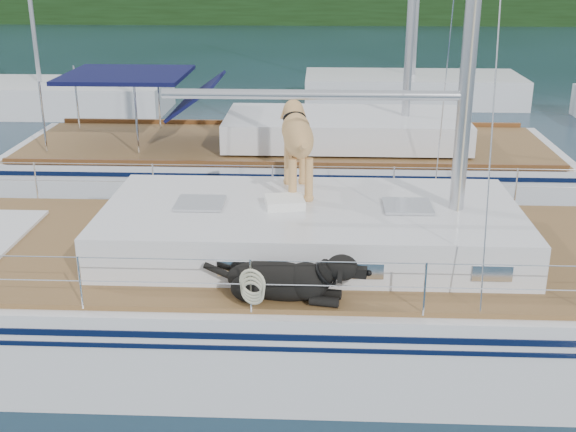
{
  "coord_description": "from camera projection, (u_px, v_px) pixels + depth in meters",
  "views": [
    {
      "loc": [
        0.89,
        -8.52,
        4.79
      ],
      "look_at": [
        0.5,
        0.2,
        1.6
      ],
      "focal_mm": 45.0,
      "sensor_mm": 36.0,
      "label": 1
    }
  ],
  "objects": [
    {
      "name": "bg_boat_west",
      "position": [
        42.0,
        98.0,
        23.0
      ],
      "size": [
        8.0,
        3.0,
        11.65
      ],
      "color": "silver",
      "rests_on": "ground"
    },
    {
      "name": "ground",
      "position": [
        250.0,
        332.0,
        9.68
      ],
      "size": [
        120.0,
        120.0,
        0.0
      ],
      "primitive_type": "plane",
      "color": "black",
      "rests_on": "ground"
    },
    {
      "name": "main_sailboat",
      "position": [
        257.0,
        286.0,
        9.44
      ],
      "size": [
        12.0,
        3.87,
        14.01
      ],
      "color": "silver",
      "rests_on": "ground"
    },
    {
      "name": "shore_bank",
      "position": [
        309.0,
        14.0,
        52.83
      ],
      "size": [
        92.0,
        1.0,
        1.2
      ],
      "primitive_type": "cube",
      "color": "#595147",
      "rests_on": "ground"
    },
    {
      "name": "neighbor_sailboat",
      "position": [
        291.0,
        167.0,
        14.92
      ],
      "size": [
        11.0,
        3.5,
        13.3
      ],
      "color": "silver",
      "rests_on": "ground"
    },
    {
      "name": "bg_boat_center",
      "position": [
        412.0,
        90.0,
        24.37
      ],
      "size": [
        7.2,
        3.0,
        11.65
      ],
      "color": "silver",
      "rests_on": "ground"
    }
  ]
}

